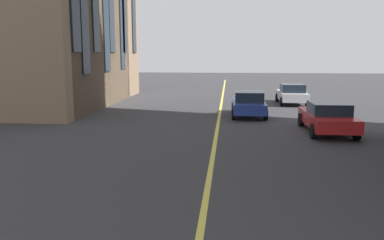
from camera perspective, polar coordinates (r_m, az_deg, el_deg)
lane_centre_line at (r=13.48m, az=2.97°, el=-5.45°), size 80.00×0.16×0.01m
car_silver_mid at (r=28.52m, az=14.19°, el=3.65°), size 3.90×1.89×1.40m
car_blue_parked_a at (r=22.45m, az=8.17°, el=2.32°), size 3.90×1.89×1.40m
car_red_parked_b at (r=18.59m, az=18.91°, el=0.41°), size 4.40×1.95×1.37m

